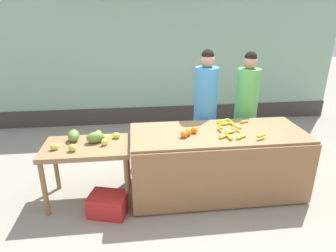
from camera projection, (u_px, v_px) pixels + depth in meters
The scene contains 11 objects.
ground_plane at pixel (190, 191), 4.02m from camera, with size 24.00×24.00×0.00m, color gray.
market_wall_back at pixel (166, 59), 6.18m from camera, with size 7.41×0.23×2.81m.
fruit_stall_counter at pixel (217, 162), 3.89m from camera, with size 2.24×0.93×0.86m.
side_table_wooden at pixel (87, 153), 3.63m from camera, with size 1.06×0.67×0.77m.
banana_bunch_pile at pixel (232, 128), 3.78m from camera, with size 0.57×0.69×0.07m.
orange_pile at pixel (188, 132), 3.63m from camera, with size 0.24×0.22×0.09m.
mango_papaya_pile at pixel (87, 138), 3.66m from camera, with size 0.84×0.53×0.14m.
vendor_woman_blue_shirt at pixel (205, 111), 4.37m from camera, with size 0.34×0.34×1.82m.
vendor_woman_green_shirt at pixel (246, 109), 4.51m from camera, with size 0.34×0.34×1.77m.
produce_crate at pixel (108, 204), 3.53m from camera, with size 0.44×0.32×0.26m, color red.
produce_sack at pixel (147, 150), 4.62m from camera, with size 0.36×0.30×0.52m, color maroon.
Camera 1 is at (-0.71, -3.36, 2.28)m, focal length 31.29 mm.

